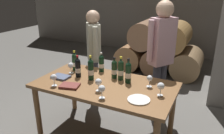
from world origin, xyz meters
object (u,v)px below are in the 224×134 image
at_px(wine_glass_1, 161,86).
at_px(serving_plate, 139,100).
at_px(wine_bottle_6, 114,69).
at_px(wine_glass_5, 98,82).
at_px(taster_seated_left, 94,50).
at_px(wine_bottle_0, 101,63).
at_px(wine_glass_2, 54,78).
at_px(dining_table, 105,90).
at_px(wine_glass_0, 150,79).
at_px(wine_bottle_5, 128,72).
at_px(wine_bottle_3, 75,62).
at_px(tasting_notebook, 70,86).
at_px(wine_bottle_1, 78,68).
at_px(leather_ledger, 61,77).
at_px(sommelier_presenting, 162,51).
at_px(wine_glass_4, 71,66).
at_px(wine_glass_3, 102,89).
at_px(wine_bottle_2, 121,70).
at_px(wine_bottle_4, 91,70).

relative_size(wine_glass_1, serving_plate, 0.64).
bearing_deg(wine_bottle_6, wine_glass_5, -89.62).
bearing_deg(taster_seated_left, wine_bottle_0, -47.80).
relative_size(wine_bottle_0, wine_glass_2, 1.86).
bearing_deg(wine_glass_1, taster_seated_left, 150.07).
relative_size(dining_table, wine_glass_0, 11.73).
bearing_deg(taster_seated_left, wine_bottle_5, -34.62).
bearing_deg(wine_bottle_3, wine_glass_1, -10.26).
xyz_separation_m(wine_bottle_5, tasting_notebook, (-0.57, -0.42, -0.12)).
xyz_separation_m(wine_bottle_1, leather_ledger, (-0.18, -0.14, -0.11)).
distance_m(tasting_notebook, sommelier_presenting, 1.33).
height_order(wine_bottle_0, leather_ledger, wine_bottle_0).
xyz_separation_m(wine_bottle_0, serving_plate, (0.75, -0.55, -0.11)).
distance_m(wine_glass_4, sommelier_presenting, 1.26).
bearing_deg(serving_plate, wine_glass_3, -160.85).
xyz_separation_m(wine_bottle_6, taster_seated_left, (-0.60, 0.51, 0.04)).
distance_m(wine_bottle_6, leather_ledger, 0.70).
xyz_separation_m(sommelier_presenting, taster_seated_left, (-1.06, -0.03, -0.12)).
distance_m(dining_table, wine_glass_3, 0.42).
bearing_deg(wine_bottle_0, taster_seated_left, 132.20).
height_order(wine_glass_1, wine_glass_4, wine_glass_1).
relative_size(wine_glass_5, sommelier_presenting, 0.09).
xyz_separation_m(wine_bottle_5, leather_ledger, (-0.83, -0.25, -0.12)).
distance_m(dining_table, wine_bottle_2, 0.32).
relative_size(wine_glass_2, serving_plate, 0.62).
height_order(serving_plate, taster_seated_left, taster_seated_left).
distance_m(wine_glass_1, tasting_notebook, 1.05).
height_order(dining_table, wine_bottle_0, wine_bottle_0).
relative_size(wine_glass_4, wine_glass_5, 1.00).
bearing_deg(wine_glass_0, wine_bottle_6, 173.19).
relative_size(wine_bottle_0, wine_glass_4, 1.82).
xyz_separation_m(wine_glass_2, wine_glass_5, (0.54, 0.12, 0.00)).
bearing_deg(wine_bottle_3, serving_plate, -21.44).
bearing_deg(wine_bottle_0, wine_bottle_4, -86.71).
bearing_deg(wine_bottle_1, wine_glass_4, 159.03).
relative_size(wine_bottle_2, wine_glass_4, 2.04).
xyz_separation_m(wine_bottle_1, wine_bottle_3, (-0.18, 0.18, -0.00)).
bearing_deg(tasting_notebook, wine_bottle_6, 39.12).
height_order(wine_bottle_3, wine_bottle_5, wine_bottle_5).
relative_size(wine_glass_2, wine_glass_5, 0.98).
height_order(wine_bottle_2, wine_glass_3, wine_bottle_2).
bearing_deg(taster_seated_left, tasting_notebook, -75.83).
bearing_deg(dining_table, wine_bottle_6, 82.92).
relative_size(dining_table, wine_glass_1, 11.03).
relative_size(wine_bottle_1, wine_glass_2, 1.98).
relative_size(wine_bottle_6, wine_glass_1, 1.81).
distance_m(wine_bottle_1, wine_glass_1, 1.10).
height_order(dining_table, wine_bottle_6, wine_bottle_6).
height_order(wine_bottle_0, sommelier_presenting, sommelier_presenting).
relative_size(wine_bottle_1, tasting_notebook, 1.33).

